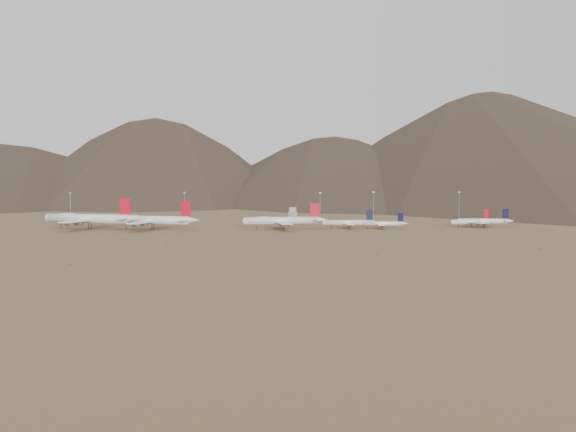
{
  "coord_description": "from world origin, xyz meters",
  "views": [
    {
      "loc": [
        -22.57,
        -454.97,
        39.52
      ],
      "look_at": [
        18.32,
        30.0,
        9.66
      ],
      "focal_mm": 40.0,
      "sensor_mm": 36.0,
      "label": 1
    }
  ],
  "objects": [
    {
      "name": "widebody_east",
      "position": [
        13.53,
        22.9,
        6.72
      ],
      "size": [
        65.44,
        50.73,
        19.48
      ],
      "rotation": [
        0.0,
        0.0,
        0.12
      ],
      "color": "white",
      "rests_on": "ground"
    },
    {
      "name": "desert_scrub",
      "position": [
        33.2,
        -82.61,
        0.33
      ],
      "size": [
        414.15,
        167.06,
        0.95
      ],
      "color": "brown",
      "rests_on": "ground"
    },
    {
      "name": "mast_centre",
      "position": [
        53.24,
        106.14,
        14.2
      ],
      "size": [
        2.0,
        0.6,
        25.7
      ],
      "color": "gray",
      "rests_on": "ground"
    },
    {
      "name": "mast_west",
      "position": [
        -67.16,
        130.79,
        14.2
      ],
      "size": [
        2.0,
        0.6,
        25.7
      ],
      "color": "gray",
      "rests_on": "ground"
    },
    {
      "name": "narrowbody_b",
      "position": [
        90.1,
        23.05,
        3.99
      ],
      "size": [
        37.02,
        27.01,
        12.3
      ],
      "rotation": [
        0.0,
        0.0,
        -0.17
      ],
      "color": "white",
      "rests_on": "ground"
    },
    {
      "name": "mast_far_west",
      "position": [
        -165.54,
        119.37,
        14.2
      ],
      "size": [
        2.0,
        0.6,
        25.7
      ],
      "color": "gray",
      "rests_on": "ground"
    },
    {
      "name": "mast_east",
      "position": [
        106.59,
        131.38,
        14.2
      ],
      "size": [
        2.0,
        0.6,
        25.7
      ],
      "color": "gray",
      "rests_on": "ground"
    },
    {
      "name": "narrowbody_d",
      "position": [
        174.76,
        34.65,
        4.66
      ],
      "size": [
        42.74,
        31.5,
        14.37
      ],
      "rotation": [
        0.0,
        0.0,
        -0.24
      ],
      "color": "white",
      "rests_on": "ground"
    },
    {
      "name": "widebody_centre",
      "position": [
        -83.87,
        28.5,
        7.37
      ],
      "size": [
        68.96,
        55.01,
        21.39
      ],
      "rotation": [
        0.0,
        0.0,
        -0.34
      ],
      "color": "white",
      "rests_on": "ground"
    },
    {
      "name": "mast_far_east",
      "position": [
        185.21,
        122.6,
        14.2
      ],
      "size": [
        2.0,
        0.6,
        25.7
      ],
      "color": "gray",
      "rests_on": "ground"
    },
    {
      "name": "ground",
      "position": [
        0.0,
        0.0,
        0.0
      ],
      "size": [
        3000.0,
        3000.0,
        0.0
      ],
      "primitive_type": "plane",
      "color": "#92704B",
      "rests_on": "ground"
    },
    {
      "name": "widebody_west",
      "position": [
        -132.15,
        38.64,
        8.1
      ],
      "size": [
        76.48,
        60.75,
        23.49
      ],
      "rotation": [
        0.0,
        0.0,
        -0.31
      ],
      "color": "white",
      "rests_on": "ground"
    },
    {
      "name": "narrowbody_c",
      "position": [
        162.99,
        32.16,
        4.5
      ],
      "size": [
        39.87,
        29.91,
        13.87
      ],
      "rotation": [
        0.0,
        0.0,
        0.38
      ],
      "color": "white",
      "rests_on": "ground"
    },
    {
      "name": "mountain_ridge",
      "position": [
        0.0,
        900.0,
        150.0
      ],
      "size": [
        4400.0,
        1000.0,
        300.0
      ],
      "color": "#433528",
      "rests_on": "ground"
    },
    {
      "name": "control_tower",
      "position": [
        30.0,
        120.0,
        5.32
      ],
      "size": [
        8.0,
        8.0,
        12.0
      ],
      "color": "tan",
      "rests_on": "ground"
    },
    {
      "name": "narrowbody_a",
      "position": [
        64.94,
        26.16,
        4.67
      ],
      "size": [
        43.64,
        31.25,
        14.39
      ],
      "rotation": [
        0.0,
        0.0,
        0.04
      ],
      "color": "white",
      "rests_on": "ground"
    }
  ]
}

